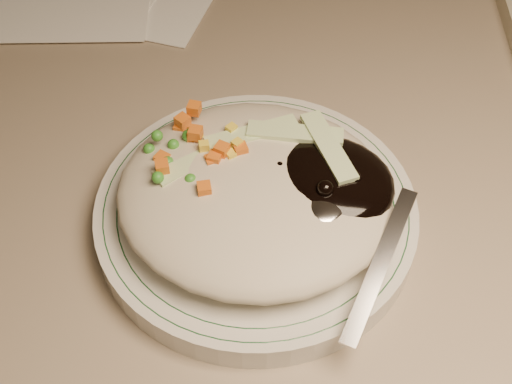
# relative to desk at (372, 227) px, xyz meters

# --- Properties ---
(desk) EXTENTS (1.40, 0.70, 0.74)m
(desk) POSITION_rel_desk_xyz_m (0.00, 0.00, 0.00)
(desk) COLOR gray
(desk) RESTS_ON ground
(plate) EXTENTS (0.23, 0.23, 0.02)m
(plate) POSITION_rel_desk_xyz_m (-0.09, -0.17, 0.21)
(plate) COLOR silver
(plate) RESTS_ON desk
(plate_rim) EXTENTS (0.22, 0.22, 0.00)m
(plate_rim) POSITION_rel_desk_xyz_m (-0.09, -0.17, 0.22)
(plate_rim) COLOR #144723
(plate_rim) RESTS_ON plate
(meal) EXTENTS (0.21, 0.19, 0.05)m
(meal) POSITION_rel_desk_xyz_m (-0.09, -0.17, 0.24)
(meal) COLOR #B0A58E
(meal) RESTS_ON plate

